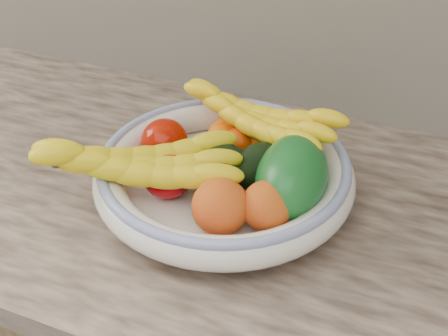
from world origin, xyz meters
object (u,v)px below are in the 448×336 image
green_mango (292,177)px  banana_bunch_back (256,122)px  fruit_bowl (224,174)px  banana_bunch_front (139,169)px

green_mango → banana_bunch_back: 0.14m
fruit_bowl → banana_bunch_front: bearing=-142.3°
fruit_bowl → banana_bunch_front: banana_bunch_front is taller
green_mango → banana_bunch_front: 0.22m
green_mango → fruit_bowl: bearing=169.2°
banana_bunch_back → banana_bunch_front: banana_bunch_back is taller
green_mango → banana_bunch_front: (-0.20, -0.07, 0.01)m
fruit_bowl → green_mango: size_ratio=2.50×
green_mango → banana_bunch_back: bearing=123.6°
fruit_bowl → banana_bunch_front: size_ratio=1.25×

